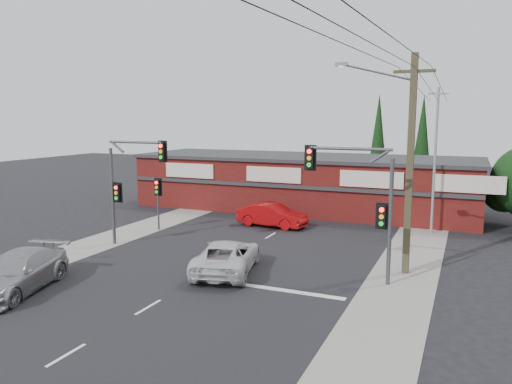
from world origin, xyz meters
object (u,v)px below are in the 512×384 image
at_px(white_suv, 227,256).
at_px(shop_building, 304,182).
at_px(utility_pole, 407,158).
at_px(silver_suv, 16,273).
at_px(red_sedan, 272,215).

distance_m(white_suv, shop_building, 17.24).
relative_size(shop_building, utility_pole, 2.73).
distance_m(silver_suv, red_sedan, 16.68).
bearing_deg(red_sedan, white_suv, -164.66).
bearing_deg(utility_pole, silver_suv, -148.22).
distance_m(white_suv, red_sedan, 10.14).
bearing_deg(shop_building, white_suv, -84.14).
bearing_deg(red_sedan, utility_pole, -120.73).
bearing_deg(white_suv, red_sedan, -94.85).
height_order(red_sedan, shop_building, shop_building).
relative_size(silver_suv, utility_pole, 0.56).
xyz_separation_m(white_suv, silver_suv, (-6.84, -5.85, 0.05)).
relative_size(white_suv, red_sedan, 1.16).
height_order(silver_suv, shop_building, shop_building).
bearing_deg(shop_building, red_sedan, -89.10).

